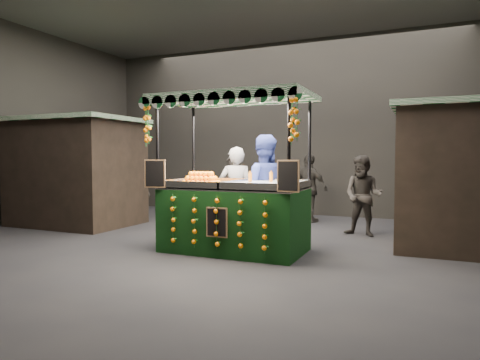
% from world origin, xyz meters
% --- Properties ---
extents(ground, '(12.00, 12.00, 0.00)m').
position_xyz_m(ground, '(0.00, 0.00, 0.00)').
color(ground, black).
rests_on(ground, ground).
extents(market_hall, '(12.10, 10.10, 5.05)m').
position_xyz_m(market_hall, '(0.00, 0.00, 3.38)').
color(market_hall, black).
rests_on(market_hall, ground).
extents(neighbour_stall_left, '(3.00, 2.20, 2.60)m').
position_xyz_m(neighbour_stall_left, '(-4.40, 1.00, 1.31)').
color(neighbour_stall_left, black).
rests_on(neighbour_stall_left, ground).
extents(juice_stall, '(2.81, 1.65, 2.72)m').
position_xyz_m(juice_stall, '(0.41, -0.27, 0.84)').
color(juice_stall, black).
rests_on(juice_stall, ground).
extents(vendor_grey, '(0.79, 0.65, 1.86)m').
position_xyz_m(vendor_grey, '(-0.01, 0.76, 0.93)').
color(vendor_grey, slate).
rests_on(vendor_grey, ground).
extents(vendor_blue, '(1.23, 1.10, 2.07)m').
position_xyz_m(vendor_blue, '(0.66, 0.53, 1.04)').
color(vendor_blue, navy).
rests_on(vendor_blue, ground).
extents(shopper_0, '(0.65, 0.45, 1.69)m').
position_xyz_m(shopper_0, '(-1.06, 2.88, 0.84)').
color(shopper_0, '#2D2825').
rests_on(shopper_0, ground).
extents(shopper_1, '(0.94, 0.80, 1.69)m').
position_xyz_m(shopper_1, '(2.28, 2.17, 0.85)').
color(shopper_1, black).
rests_on(shopper_1, ground).
extents(shopper_2, '(1.10, 0.76, 1.74)m').
position_xyz_m(shopper_2, '(0.77, 3.61, 0.87)').
color(shopper_2, '#2A2622').
rests_on(shopper_2, ground).
extents(shopper_3, '(1.22, 1.02, 1.64)m').
position_xyz_m(shopper_3, '(3.53, 3.87, 0.82)').
color(shopper_3, '#2B2823').
rests_on(shopper_3, ground).
extents(shopper_4, '(1.08, 0.88, 1.90)m').
position_xyz_m(shopper_4, '(-3.69, 2.22, 0.95)').
color(shopper_4, black).
rests_on(shopper_4, ground).
extents(shopper_5, '(0.79, 1.65, 1.71)m').
position_xyz_m(shopper_5, '(4.13, 2.39, 0.86)').
color(shopper_5, '#2E2825').
rests_on(shopper_5, ground).
extents(shopper_6, '(0.39, 0.58, 1.56)m').
position_xyz_m(shopper_6, '(-1.70, 4.21, 0.78)').
color(shopper_6, black).
rests_on(shopper_6, ground).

